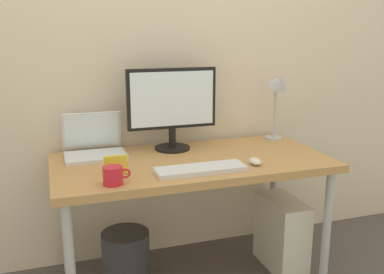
% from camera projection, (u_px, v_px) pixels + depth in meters
% --- Properties ---
extents(back_wall, '(4.40, 0.04, 2.60)m').
position_uv_depth(back_wall, '(170.00, 42.00, 2.54)').
color(back_wall, beige).
rests_on(back_wall, ground_plane).
extents(desk, '(1.44, 0.70, 0.70)m').
position_uv_depth(desk, '(192.00, 170.00, 2.32)').
color(desk, '#B7844C').
rests_on(desk, ground_plane).
extents(monitor, '(0.51, 0.20, 0.46)m').
position_uv_depth(monitor, '(172.00, 104.00, 2.43)').
color(monitor, black).
rests_on(monitor, desk).
extents(laptop, '(0.32, 0.27, 0.23)m').
position_uv_depth(laptop, '(94.00, 145.00, 2.36)').
color(laptop, silver).
rests_on(laptop, desk).
extents(desk_lamp, '(0.11, 0.16, 0.43)m').
position_uv_depth(desk_lamp, '(278.00, 92.00, 2.62)').
color(desk_lamp, '#B2B2B7').
rests_on(desk_lamp, desk).
extents(keyboard, '(0.44, 0.14, 0.02)m').
position_uv_depth(keyboard, '(201.00, 169.00, 2.10)').
color(keyboard, silver).
rests_on(keyboard, desk).
extents(mouse, '(0.06, 0.09, 0.03)m').
position_uv_depth(mouse, '(255.00, 161.00, 2.20)').
color(mouse, silver).
rests_on(mouse, desk).
extents(coffee_mug, '(0.12, 0.09, 0.08)m').
position_uv_depth(coffee_mug, '(113.00, 175.00, 1.92)').
color(coffee_mug, red).
rests_on(coffee_mug, desk).
extents(photo_frame, '(0.11, 0.02, 0.09)m').
position_uv_depth(photo_frame, '(116.00, 165.00, 2.05)').
color(photo_frame, yellow).
rests_on(photo_frame, desk).
extents(computer_tower, '(0.18, 0.36, 0.42)m').
position_uv_depth(computer_tower, '(281.00, 233.00, 2.55)').
color(computer_tower, silver).
rests_on(computer_tower, ground_plane).
extents(wastebasket, '(0.26, 0.26, 0.30)m').
position_uv_depth(wastebasket, '(126.00, 258.00, 2.40)').
color(wastebasket, '#333338').
rests_on(wastebasket, ground_plane).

